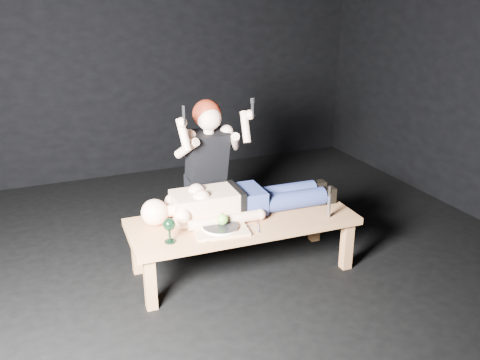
{
  "coord_description": "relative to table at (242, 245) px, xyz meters",
  "views": [
    {
      "loc": [
        -1.41,
        -3.44,
        2.13
      ],
      "look_at": [
        0.0,
        -0.07,
        0.75
      ],
      "focal_mm": 38.61,
      "sensor_mm": 36.0,
      "label": 1
    }
  ],
  "objects": [
    {
      "name": "carving_knife",
      "position": [
        0.62,
        -0.23,
        0.35
      ],
      "size": [
        0.03,
        0.04,
        0.26
      ],
      "primitive_type": null,
      "rotation": [
        0.0,
        0.0,
        -0.03
      ],
      "color": "#B2B2B7",
      "rests_on": "table"
    },
    {
      "name": "ground",
      "position": [
        -0.0,
        0.12,
        -0.23
      ],
      "size": [
        5.0,
        5.0,
        0.0
      ],
      "primitive_type": "plane",
      "color": "black",
      "rests_on": "ground"
    },
    {
      "name": "kneeling_woman",
      "position": [
        -0.09,
        0.64,
        0.43
      ],
      "size": [
        0.75,
        0.82,
        1.32
      ],
      "primitive_type": null,
      "rotation": [
        0.0,
        0.0,
        0.06
      ],
      "color": "black",
      "rests_on": "ground"
    },
    {
      "name": "serving_tray",
      "position": [
        -0.23,
        -0.14,
        0.24
      ],
      "size": [
        0.42,
        0.33,
        0.02
      ],
      "primitive_type": "cube",
      "rotation": [
        0.0,
        0.0,
        -0.14
      ],
      "color": "tan",
      "rests_on": "table"
    },
    {
      "name": "lying_man",
      "position": [
        0.06,
        0.12,
        0.35
      ],
      "size": [
        1.73,
        0.58,
        0.26
      ],
      "primitive_type": null,
      "rotation": [
        0.0,
        0.0,
        -0.03
      ],
      "color": "#EFB995",
      "rests_on": "table"
    },
    {
      "name": "table",
      "position": [
        0.0,
        0.0,
        0.0
      ],
      "size": [
        1.77,
        0.71,
        0.45
      ],
      "primitive_type": "cube",
      "rotation": [
        0.0,
        0.0,
        -0.03
      ],
      "color": "#AE8050",
      "rests_on": "ground"
    },
    {
      "name": "plate",
      "position": [
        -0.23,
        -0.14,
        0.26
      ],
      "size": [
        0.29,
        0.29,
        0.02
      ],
      "primitive_type": "cylinder",
      "rotation": [
        0.0,
        0.0,
        -0.14
      ],
      "color": "white",
      "rests_on": "serving_tray"
    },
    {
      "name": "back_wall",
      "position": [
        -0.0,
        2.62,
        1.27
      ],
      "size": [
        5.0,
        0.0,
        5.0
      ],
      "primitive_type": "plane",
      "rotation": [
        1.57,
        0.0,
        0.0
      ],
      "color": "black",
      "rests_on": "ground"
    },
    {
      "name": "fork_flat",
      "position": [
        -0.39,
        -0.18,
        0.23
      ],
      "size": [
        0.03,
        0.19,
        0.01
      ],
      "primitive_type": "cube",
      "rotation": [
        0.0,
        0.0,
        0.05
      ],
      "color": "#B2B2B7",
      "rests_on": "table"
    },
    {
      "name": "goblet",
      "position": [
        -0.62,
        -0.17,
        0.32
      ],
      "size": [
        0.09,
        0.09,
        0.18
      ],
      "primitive_type": null,
      "rotation": [
        0.0,
        0.0,
        -0.03
      ],
      "color": "black",
      "rests_on": "table"
    },
    {
      "name": "apple",
      "position": [
        -0.21,
        -0.13,
        0.31
      ],
      "size": [
        0.08,
        0.08,
        0.08
      ],
      "primitive_type": "sphere",
      "color": "#64A327",
      "rests_on": "plate"
    },
    {
      "name": "spoon_flat",
      "position": [
        -0.03,
        -0.11,
        0.23
      ],
      "size": [
        0.12,
        0.16,
        0.01
      ],
      "primitive_type": "cube",
      "rotation": [
        0.0,
        0.0,
        0.64
      ],
      "color": "#B2B2B7",
      "rests_on": "table"
    },
    {
      "name": "knife_flat",
      "position": [
        0.04,
        -0.19,
        0.23
      ],
      "size": [
        0.08,
        0.18,
        0.01
      ],
      "primitive_type": "cube",
      "rotation": [
        0.0,
        0.0,
        -0.37
      ],
      "color": "#B2B2B7",
      "rests_on": "table"
    }
  ]
}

